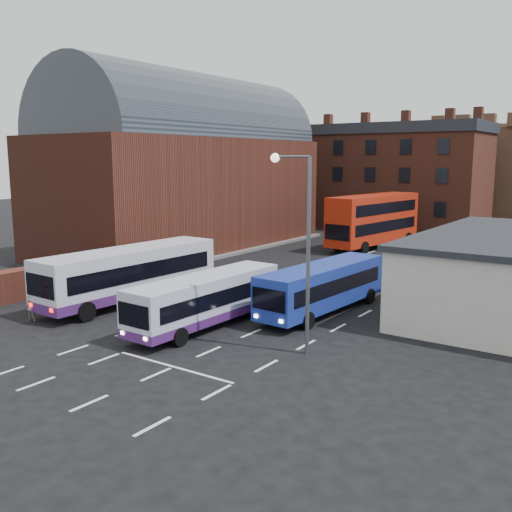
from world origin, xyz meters
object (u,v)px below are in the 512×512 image
Objects in this scene: bus_white_outbound at (130,271)px; bus_blue at (323,285)px; bus_white_inbound at (206,297)px; street_lamp at (302,235)px; pedestrian_beige at (32,307)px; bus_red_double at (374,220)px.

bus_white_outbound is 11.11m from bus_blue.
street_lamp reaches higher than bus_white_inbound.
bus_blue reaches higher than bus_white_inbound.
street_lamp is (2.32, -6.32, 3.55)m from bus_blue.
street_lamp reaches higher than bus_blue.
street_lamp is 5.83× the size of pedestrian_beige.
bus_white_inbound is 28.99m from bus_red_double.
bus_white_inbound is 0.97× the size of bus_blue.
bus_white_outbound reaches higher than bus_white_inbound.
bus_white_inbound is 9.17m from pedestrian_beige.
bus_white_inbound is at bearing 103.63° from bus_red_double.
bus_white_inbound is 1.12× the size of street_lamp.
street_lamp is 14.98m from pedestrian_beige.
bus_white_outbound is 6.87m from bus_white_inbound.
bus_red_double is (-3.55, 28.75, 1.10)m from bus_white_inbound.
bus_blue is 1.15× the size of street_lamp.
bus_blue is at bearing 110.15° from street_lamp.
bus_white_inbound is 6.88m from street_lamp.
bus_blue is (3.50, 5.57, 0.04)m from bus_white_inbound.
street_lamp is (12.56, -2.04, 3.24)m from bus_white_outbound.
street_lamp is at bearing -7.01° from bus_white_outbound.
bus_blue is 6.72× the size of pedestrian_beige.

